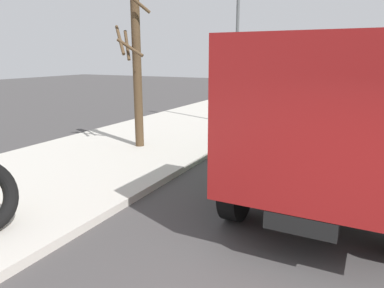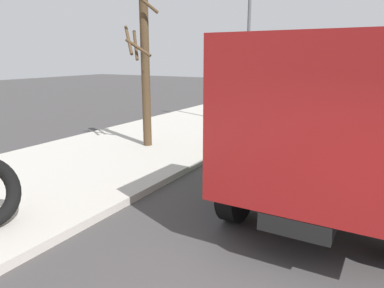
# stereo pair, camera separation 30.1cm
# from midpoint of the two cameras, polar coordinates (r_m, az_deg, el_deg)

# --- Properties ---
(dump_truck_green) EXTENTS (7.02, 2.85, 3.00)m
(dump_truck_green) POSITION_cam_midpoint_polar(r_m,az_deg,el_deg) (7.54, 23.86, 4.25)
(dump_truck_green) COLOR #237033
(dump_truck_green) RESTS_ON ground
(bare_tree) EXTENTS (0.80, 1.20, 4.33)m
(bare_tree) POSITION_cam_midpoint_polar(r_m,az_deg,el_deg) (10.30, -6.75, 12.09)
(bare_tree) COLOR #4C3823
(bare_tree) RESTS_ON sidewalk_curb
(street_light_pole) EXTENTS (0.12, 0.12, 6.02)m
(street_light_pole) POSITION_cam_midpoint_polar(r_m,az_deg,el_deg) (13.77, 9.64, 15.56)
(street_light_pole) COLOR #595B5E
(street_light_pole) RESTS_ON sidewalk_curb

